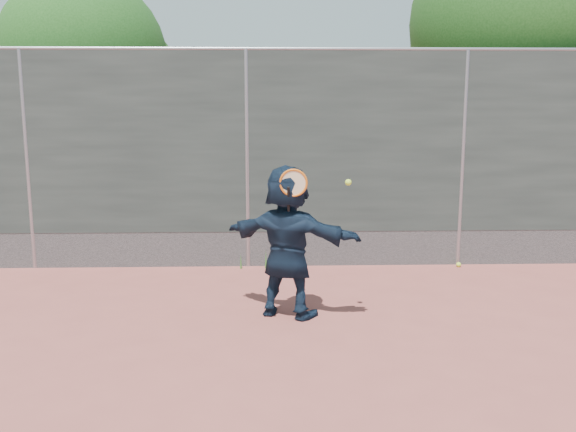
{
  "coord_description": "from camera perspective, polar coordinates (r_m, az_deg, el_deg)",
  "views": [
    {
      "loc": [
        0.29,
        -5.35,
        2.36
      ],
      "look_at": [
        0.5,
        1.39,
        1.11
      ],
      "focal_mm": 40.0,
      "sensor_mm": 36.0,
      "label": 1
    }
  ],
  "objects": [
    {
      "name": "ground",
      "position": [
        5.85,
        -4.58,
        -13.33
      ],
      "size": [
        80.0,
        80.0,
        0.0
      ],
      "primitive_type": "plane",
      "color": "#9E4C42",
      "rests_on": "ground"
    },
    {
      "name": "player",
      "position": [
        6.91,
        -0.0,
        -2.26
      ],
      "size": [
        1.61,
        1.08,
        1.67
      ],
      "primitive_type": "imported",
      "rotation": [
        0.0,
        0.0,
        2.72
      ],
      "color": "#122133",
      "rests_on": "ground"
    },
    {
      "name": "ball_ground",
      "position": [
        9.39,
        14.93,
        -4.2
      ],
      "size": [
        0.07,
        0.07,
        0.07
      ],
      "primitive_type": "sphere",
      "color": "#D1FB37",
      "rests_on": "ground"
    },
    {
      "name": "fence",
      "position": [
        8.88,
        -3.66,
        5.46
      ],
      "size": [
        20.0,
        0.06,
        3.03
      ],
      "color": "#38423D",
      "rests_on": "ground"
    },
    {
      "name": "swing_action",
      "position": [
        6.61,
        0.97,
        2.82
      ],
      "size": [
        0.76,
        0.16,
        0.51
      ],
      "color": "orange",
      "rests_on": "ground"
    },
    {
      "name": "tree_right",
      "position": [
        11.99,
        20.48,
        15.27
      ],
      "size": [
        3.78,
        3.6,
        5.39
      ],
      "color": "#382314",
      "rests_on": "ground"
    },
    {
      "name": "tree_left",
      "position": [
        12.32,
        -16.97,
        12.75
      ],
      "size": [
        3.15,
        3.0,
        4.53
      ],
      "color": "#382314",
      "rests_on": "ground"
    },
    {
      "name": "weed_clump",
      "position": [
        9.01,
        -1.7,
        -3.81
      ],
      "size": [
        0.68,
        0.07,
        0.3
      ],
      "color": "#387226",
      "rests_on": "ground"
    }
  ]
}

